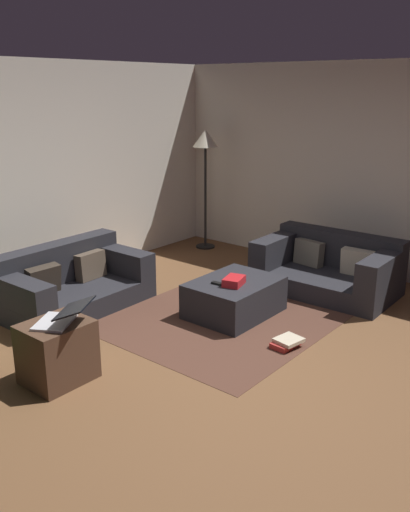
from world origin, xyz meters
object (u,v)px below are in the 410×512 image
object	(u,v)px
couch_right	(330,268)
gift_box	(234,281)
laptop	(62,317)
ottoman	(234,297)
couch_left	(70,283)
tv_remote	(219,284)
book_stack	(287,343)
corner_lamp	(205,148)
side_table	(57,352)

from	to	relation	value
couch_right	gift_box	xyz separation A→B (m)	(-1.40, 0.35, 0.15)
gift_box	laptop	world-z (taller)	laptop
gift_box	ottoman	bearing A→B (deg)	32.93
couch_left	couch_right	xyz separation A→B (m)	(2.24, -1.94, 0.01)
couch_right	tv_remote	distance (m)	1.57
ottoman	tv_remote	size ratio (longest dim) A/B	5.86
couch_right	laptop	size ratio (longest dim) A/B	2.89
book_stack	corner_lamp	xyz separation A→B (m)	(2.06, 2.67, 1.42)
couch_left	side_table	xyz separation A→B (m)	(-1.06, -1.23, -0.01)
corner_lamp	couch_right	bearing A→B (deg)	-101.42
laptop	book_stack	distance (m)	2.04
gift_box	book_stack	xyz separation A→B (m)	(-0.21, -0.76, -0.37)
couch_right	tv_remote	xyz separation A→B (m)	(-1.50, 0.47, 0.12)
tv_remote	side_table	distance (m)	1.83
couch_right	side_table	xyz separation A→B (m)	(-3.30, 0.71, -0.01)
couch_left	book_stack	size ratio (longest dim) A/B	5.52
laptop	corner_lamp	xyz separation A→B (m)	(3.72, 1.60, 0.90)
laptop	couch_left	bearing A→B (deg)	51.21
gift_box	corner_lamp	world-z (taller)	corner_lamp
gift_box	tv_remote	distance (m)	0.16
ottoman	book_stack	world-z (taller)	ottoman
gift_box	laptop	bearing A→B (deg)	170.77
tv_remote	side_table	xyz separation A→B (m)	(-1.81, 0.24, -0.13)
couch_right	laptop	xyz separation A→B (m)	(-3.27, 0.65, 0.30)
tv_remote	couch_right	bearing A→B (deg)	-22.10
couch_left	corner_lamp	world-z (taller)	corner_lamp
laptop	couch_right	bearing A→B (deg)	-11.33
gift_box	side_table	bearing A→B (deg)	169.31
couch_left	ottoman	xyz separation A→B (m)	(0.94, -1.52, -0.07)
laptop	book_stack	bearing A→B (deg)	-32.75
ottoman	gift_box	world-z (taller)	gift_box
side_table	laptop	distance (m)	0.32
tv_remote	corner_lamp	distance (m)	2.86
couch_right	corner_lamp	world-z (taller)	corner_lamp
laptop	corner_lamp	distance (m)	4.15
couch_right	gift_box	size ratio (longest dim) A/B	6.33
couch_left	laptop	bearing A→B (deg)	50.24
couch_left	book_stack	xyz separation A→B (m)	(0.63, -2.35, -0.22)
tv_remote	laptop	world-z (taller)	laptop
couch_right	ottoman	xyz separation A→B (m)	(-1.30, 0.42, -0.08)
ottoman	side_table	xyz separation A→B (m)	(-2.00, 0.29, 0.07)
book_stack	laptop	bearing A→B (deg)	147.25
gift_box	tv_remote	size ratio (longest dim) A/B	1.55
couch_right	corner_lamp	bearing A→B (deg)	-12.62
couch_left	couch_right	world-z (taller)	couch_left
couch_right	book_stack	size ratio (longest dim) A/B	5.42
laptop	corner_lamp	size ratio (longest dim) A/B	0.32
couch_left	corner_lamp	xyz separation A→B (m)	(2.69, 0.32, 1.20)
couch_right	side_table	world-z (taller)	couch_right
side_table	couch_left	bearing A→B (deg)	49.08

